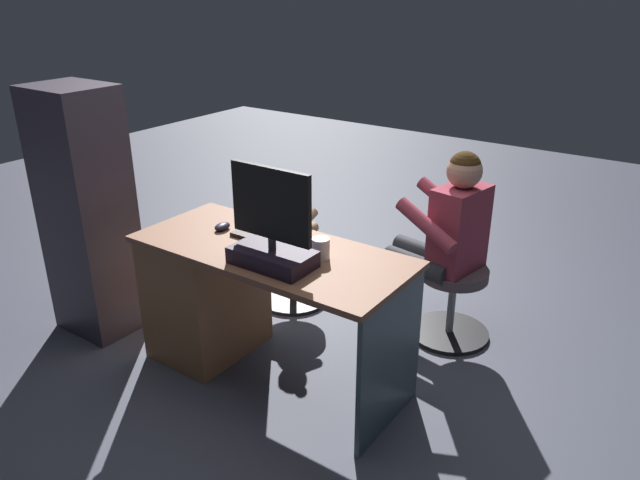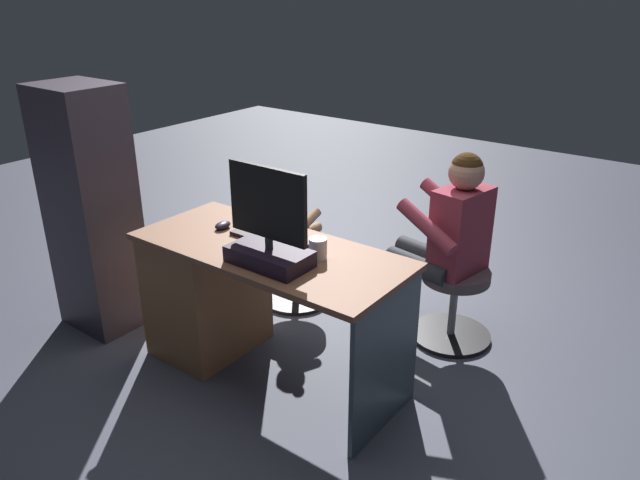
{
  "view_description": "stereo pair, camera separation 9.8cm",
  "coord_description": "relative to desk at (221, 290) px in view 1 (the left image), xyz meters",
  "views": [
    {
      "loc": [
        -1.71,
        2.44,
        1.92
      ],
      "look_at": [
        -0.05,
        0.06,
        0.66
      ],
      "focal_mm": 34.11,
      "sensor_mm": 36.0,
      "label": 1
    },
    {
      "loc": [
        -1.79,
        2.38,
        1.92
      ],
      "look_at": [
        -0.05,
        0.06,
        0.66
      ],
      "focal_mm": 34.11,
      "sensor_mm": 36.0,
      "label": 2
    }
  ],
  "objects": [
    {
      "name": "ground_plane",
      "position": [
        -0.36,
        -0.4,
        -0.39
      ],
      "size": [
        10.0,
        10.0,
        0.0
      ],
      "primitive_type": "plane",
      "color": "#404453"
    },
    {
      "name": "desk",
      "position": [
        0.0,
        0.0,
        0.0
      ],
      "size": [
        1.39,
        0.61,
        0.73
      ],
      "color": "brown",
      "rests_on": "ground_plane"
    },
    {
      "name": "monitor",
      "position": [
        -0.48,
        0.14,
        0.47
      ],
      "size": [
        0.42,
        0.21,
        0.46
      ],
      "color": "black",
      "rests_on": "desk"
    },
    {
      "name": "keyboard",
      "position": [
        -0.3,
        -0.07,
        0.34
      ],
      "size": [
        0.42,
        0.14,
        0.02
      ],
      "primitive_type": "cube",
      "color": "black",
      "rests_on": "desk"
    },
    {
      "name": "computer_mouse",
      "position": [
        -0.01,
        -0.04,
        0.35
      ],
      "size": [
        0.06,
        0.1,
        0.04
      ],
      "primitive_type": "ellipsoid",
      "color": "#251E32",
      "rests_on": "desk"
    },
    {
      "name": "cup",
      "position": [
        -0.62,
        -0.05,
        0.38
      ],
      "size": [
        0.08,
        0.08,
        0.1
      ],
      "primitive_type": "cylinder",
      "color": "white",
      "rests_on": "desk"
    },
    {
      "name": "tv_remote",
      "position": [
        -0.21,
        -0.03,
        0.34
      ],
      "size": [
        0.1,
        0.16,
        0.02
      ],
      "primitive_type": "cube",
      "rotation": [
        0.0,
        0.0,
        0.38
      ],
      "color": "black",
      "rests_on": "desk"
    },
    {
      "name": "office_chair_teddy",
      "position": [
        0.06,
        -0.71,
        -0.14
      ],
      "size": [
        0.46,
        0.46,
        0.43
      ],
      "color": "black",
      "rests_on": "ground_plane"
    },
    {
      "name": "teddy_bear",
      "position": [
        0.06,
        -0.72,
        0.19
      ],
      "size": [
        0.25,
        0.25,
        0.35
      ],
      "color": "tan",
      "rests_on": "office_chair_teddy"
    },
    {
      "name": "visitor_chair",
      "position": [
        -0.95,
        -0.89,
        -0.14
      ],
      "size": [
        0.46,
        0.46,
        0.43
      ],
      "color": "black",
      "rests_on": "ground_plane"
    },
    {
      "name": "person",
      "position": [
        -0.86,
        -0.87,
        0.25
      ],
      "size": [
        0.58,
        0.53,
        1.1
      ],
      "color": "#973445",
      "rests_on": "ground_plane"
    },
    {
      "name": "equipment_rack",
      "position": [
        0.81,
        0.19,
        0.32
      ],
      "size": [
        0.44,
        0.36,
        1.42
      ],
      "primitive_type": "cube",
      "color": "#332D37",
      "rests_on": "ground_plane"
    }
  ]
}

